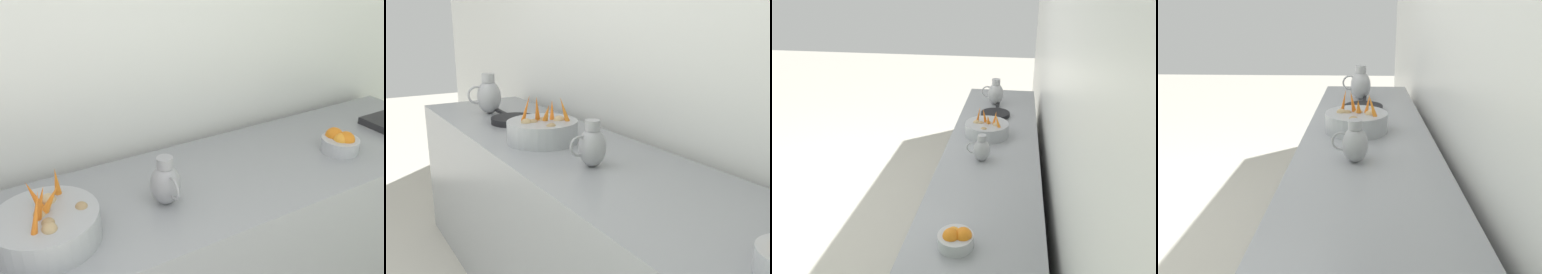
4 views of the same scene
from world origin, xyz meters
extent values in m
plane|color=#B7B2A5|center=(0.00, 0.00, 0.00)|extent=(14.83, 14.83, 0.00)
cube|color=white|center=(-1.95, 0.78, 1.50)|extent=(0.10, 7.95, 3.00)
cube|color=gray|center=(-1.50, 0.28, 0.46)|extent=(0.69, 3.34, 0.91)
cylinder|color=#9EA0A5|center=(-1.43, -0.13, 0.97)|extent=(0.34, 0.34, 0.11)
torus|color=#9EA0A5|center=(-1.43, -0.13, 0.92)|extent=(0.20, 0.20, 0.01)
cone|color=orange|center=(-1.45, -0.10, 1.05)|extent=(0.04, 0.09, 0.12)
cone|color=orange|center=(-1.36, -0.16, 1.07)|extent=(0.06, 0.07, 0.16)
cone|color=orange|center=(-1.41, -0.14, 1.07)|extent=(0.07, 0.08, 0.16)
cone|color=orange|center=(-1.50, -0.14, 1.05)|extent=(0.06, 0.07, 0.12)
cone|color=orange|center=(-1.52, -0.06, 1.06)|extent=(0.08, 0.04, 0.15)
ellipsoid|color=#9E7F56|center=(-1.42, -0.01, 1.01)|extent=(0.05, 0.04, 0.04)
ellipsoid|color=tan|center=(-1.51, -0.10, 1.02)|extent=(0.06, 0.05, 0.05)
ellipsoid|color=#9E7F56|center=(-1.39, -0.13, 1.01)|extent=(0.05, 0.04, 0.04)
ellipsoid|color=tan|center=(-1.35, -0.13, 1.02)|extent=(0.06, 0.05, 0.05)
ellipsoid|color=tan|center=(-1.45, -0.14, 1.01)|extent=(0.05, 0.04, 0.04)
cylinder|color=#ADAFB5|center=(-1.41, 1.19, 0.95)|extent=(0.17, 0.17, 0.06)
sphere|color=orange|center=(-1.44, 1.19, 0.98)|extent=(0.08, 0.08, 0.08)
sphere|color=orange|center=(-1.40, 1.18, 0.98)|extent=(0.07, 0.07, 0.07)
sphere|color=orange|center=(-1.39, 1.20, 0.98)|extent=(0.08, 0.08, 0.08)
ellipsoid|color=#A3A3A8|center=(-1.45, -0.90, 1.02)|extent=(0.15, 0.15, 0.21)
cylinder|color=#A3A3A8|center=(-1.45, -0.90, 1.14)|extent=(0.08, 0.08, 0.06)
torus|color=#A3A3A8|center=(-1.37, -0.90, 1.04)|extent=(0.11, 0.01, 0.11)
ellipsoid|color=#939399|center=(-1.44, 0.30, 0.99)|extent=(0.11, 0.11, 0.16)
cylinder|color=#939399|center=(-1.44, 0.30, 1.08)|extent=(0.06, 0.06, 0.04)
torus|color=#939399|center=(-1.38, 0.30, 1.01)|extent=(0.09, 0.01, 0.09)
cylinder|color=black|center=(-1.47, -0.57, 0.93)|extent=(0.26, 0.26, 0.03)
cube|color=black|center=(-1.48, -0.79, 0.94)|extent=(0.03, 0.17, 0.02)
camera|label=1|loc=(-0.26, -0.26, 1.81)|focal=38.78mm
camera|label=2|loc=(-0.52, 1.68, 1.49)|focal=40.19mm
camera|label=3|loc=(-1.65, 2.57, 2.11)|focal=34.54mm
camera|label=4|loc=(-1.47, 1.75, 1.54)|focal=33.25mm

